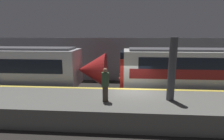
% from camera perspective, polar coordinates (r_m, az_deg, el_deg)
% --- Properties ---
extents(ground_plane, '(120.00, 120.00, 0.00)m').
position_cam_1_polar(ground_plane, '(12.11, 6.62, -10.96)').
color(ground_plane, '#282623').
extents(platform, '(40.00, 3.70, 1.11)m').
position_cam_1_polar(platform, '(10.20, 7.13, -12.12)').
color(platform, slate).
rests_on(platform, ground).
extents(station_rear_barrier, '(50.00, 0.15, 4.28)m').
position_cam_1_polar(station_rear_barrier, '(17.38, 5.96, 3.40)').
color(station_rear_barrier, gray).
rests_on(station_rear_barrier, ground).
extents(support_pillar_near, '(0.41, 0.41, 3.40)m').
position_cam_1_polar(support_pillar_near, '(9.79, 19.00, 0.12)').
color(support_pillar_near, '#47474C').
rests_on(support_pillar_near, platform).
extents(person_waiting, '(0.38, 0.24, 1.83)m').
position_cam_1_polar(person_waiting, '(9.24, -2.21, -4.52)').
color(person_waiting, '#473D33').
rests_on(person_waiting, platform).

